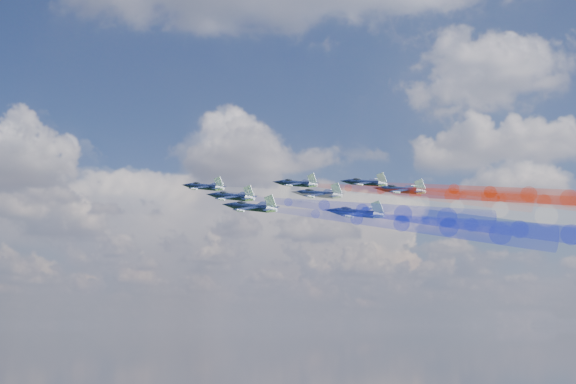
# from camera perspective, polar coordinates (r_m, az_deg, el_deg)

# --- Properties ---
(jet_lead) EXTENTS (14.97, 13.84, 7.85)m
(jet_lead) POSITION_cam_1_polar(r_m,az_deg,el_deg) (158.33, -6.65, 0.41)
(jet_lead) COLOR black
(trail_lead) EXTENTS (43.60, 21.89, 12.70)m
(trail_lead) POSITION_cam_1_polar(r_m,az_deg,el_deg) (142.57, 2.25, -0.39)
(trail_lead) COLOR white
(jet_inner_left) EXTENTS (14.97, 13.84, 7.85)m
(jet_inner_left) POSITION_cam_1_polar(r_m,az_deg,el_deg) (140.76, -4.45, -0.37)
(jet_inner_left) COLOR black
(trail_inner_left) EXTENTS (43.60, 21.89, 12.70)m
(trail_inner_left) POSITION_cam_1_polar(r_m,az_deg,el_deg) (126.23, 5.91, -1.37)
(trail_inner_left) COLOR #1A26E0
(jet_inner_right) EXTENTS (14.97, 13.84, 7.85)m
(jet_inner_right) POSITION_cam_1_polar(r_m,az_deg,el_deg) (160.34, 0.68, 0.67)
(jet_inner_right) COLOR black
(trail_inner_right) EXTENTS (43.60, 21.89, 12.70)m
(trail_inner_right) POSITION_cam_1_polar(r_m,az_deg,el_deg) (147.79, 10.07, -0.09)
(trail_inner_right) COLOR red
(jet_outer_left) EXTENTS (14.97, 13.84, 7.85)m
(jet_outer_left) POSITION_cam_1_polar(r_m,az_deg,el_deg) (125.89, -2.93, -1.22)
(jet_outer_left) COLOR black
(trail_outer_left) EXTENTS (43.60, 21.89, 12.70)m
(trail_outer_left) POSITION_cam_1_polar(r_m,az_deg,el_deg) (112.36, 8.97, -2.44)
(trail_outer_left) COLOR #1A26E0
(jet_center_third) EXTENTS (14.97, 13.84, 7.85)m
(jet_center_third) POSITION_cam_1_polar(r_m,az_deg,el_deg) (141.94, 2.42, -0.17)
(jet_center_third) COLOR black
(trail_center_third) EXTENTS (43.60, 21.89, 12.70)m
(trail_center_third) POSITION_cam_1_polar(r_m,az_deg,el_deg) (130.51, 13.25, -1.11)
(trail_center_third) COLOR white
(jet_outer_right) EXTENTS (14.97, 13.84, 7.85)m
(jet_outer_right) POSITION_cam_1_polar(r_m,az_deg,el_deg) (161.90, 6.12, 0.74)
(jet_outer_right) COLOR black
(trail_outer_right) EXTENTS (43.60, 21.89, 12.70)m
(trail_outer_right) POSITION_cam_1_polar(r_m,az_deg,el_deg) (151.85, 15.74, -0.01)
(trail_outer_right) COLOR red
(jet_rear_left) EXTENTS (14.97, 13.84, 7.85)m
(jet_rear_left) POSITION_cam_1_polar(r_m,az_deg,el_deg) (126.88, 5.43, -1.67)
(jet_rear_left) COLOR black
(trail_rear_left) EXTENTS (43.60, 21.89, 12.70)m
(trail_rear_left) POSITION_cam_1_polar(r_m,az_deg,el_deg) (117.25, 17.87, -2.83)
(trail_rear_left) COLOR #1A26E0
(jet_rear_right) EXTENTS (14.97, 13.84, 7.85)m
(jet_rear_right) POSITION_cam_1_polar(r_m,az_deg,el_deg) (148.71, 8.95, 0.16)
(jet_rear_right) COLOR black
(trail_rear_right) EXTENTS (43.60, 21.89, 12.70)m
(trail_rear_right) POSITION_cam_1_polar(r_m,az_deg,el_deg) (140.24, 19.61, -0.69)
(trail_rear_right) COLOR red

